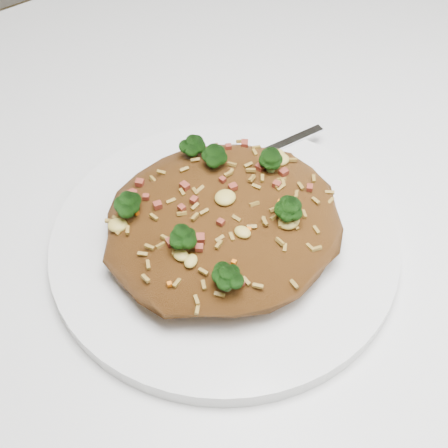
% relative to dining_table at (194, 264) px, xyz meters
% --- Properties ---
extents(dining_table, '(1.20, 0.80, 0.75)m').
position_rel_dining_table_xyz_m(dining_table, '(0.00, 0.00, 0.00)').
color(dining_table, silver).
rests_on(dining_table, ground).
extents(plate, '(0.28, 0.28, 0.01)m').
position_rel_dining_table_xyz_m(plate, '(-0.01, -0.06, 0.10)').
color(plate, white).
rests_on(plate, dining_table).
extents(fried_rice, '(0.19, 0.18, 0.06)m').
position_rel_dining_table_xyz_m(fried_rice, '(-0.01, -0.06, 0.13)').
color(fried_rice, brown).
rests_on(fried_rice, plate).
extents(fork, '(0.16, 0.03, 0.00)m').
position_rel_dining_table_xyz_m(fork, '(0.07, -0.00, 0.11)').
color(fork, silver).
rests_on(fork, plate).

